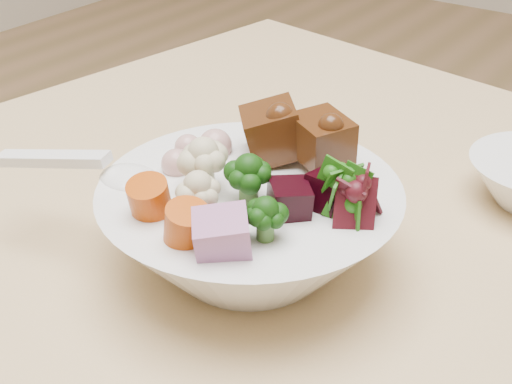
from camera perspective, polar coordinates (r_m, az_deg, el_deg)
food_bowl at (r=0.59m, az=-0.24°, el=-2.27°), size 0.25×0.25×0.13m
soup_spoon at (r=0.60m, az=-11.65°, el=1.38°), size 0.16×0.08×0.03m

